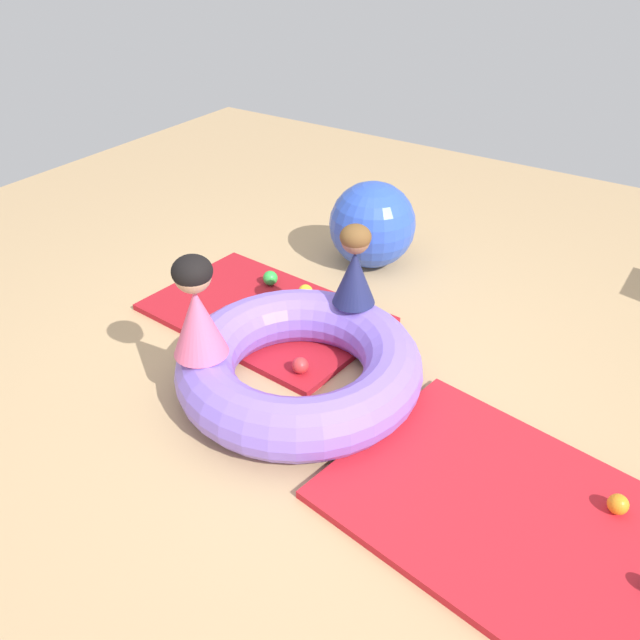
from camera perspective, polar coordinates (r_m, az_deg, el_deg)
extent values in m
plane|color=tan|center=(3.63, -0.37, -5.57)|extent=(8.00, 8.00, 0.00)
cube|color=red|center=(3.04, 18.20, -16.80)|extent=(1.91, 1.36, 0.04)
cube|color=#B21923|center=(4.20, -4.81, 0.54)|extent=(1.51, 1.04, 0.04)
torus|color=#8466E0|center=(3.51, -1.81, -3.97)|extent=(1.31, 1.31, 0.31)
cone|color=navy|center=(3.67, 2.98, 3.70)|extent=(0.32, 0.32, 0.32)
sphere|color=#936647|center=(3.56, 3.09, 6.96)|extent=(0.16, 0.16, 0.16)
ellipsoid|color=brown|center=(3.55, 3.09, 7.19)|extent=(0.17, 0.17, 0.13)
cone|color=#E5608E|center=(3.29, -10.48, -0.17)|extent=(0.38, 0.38, 0.36)
sphere|color=tan|center=(3.15, -10.96, 3.87)|extent=(0.18, 0.18, 0.18)
ellipsoid|color=black|center=(3.15, -11.00, 4.16)|extent=(0.20, 0.20, 0.15)
sphere|color=green|center=(4.45, -4.32, 3.63)|extent=(0.10, 0.10, 0.10)
sphere|color=red|center=(3.62, -1.73, -3.96)|extent=(0.09, 0.09, 0.09)
sphere|color=yellow|center=(4.28, -1.26, 2.45)|extent=(0.10, 0.10, 0.10)
sphere|color=orange|center=(3.17, 24.35, -14.30)|extent=(0.09, 0.09, 0.09)
sphere|color=blue|center=(4.69, 4.54, 8.22)|extent=(0.61, 0.61, 0.61)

